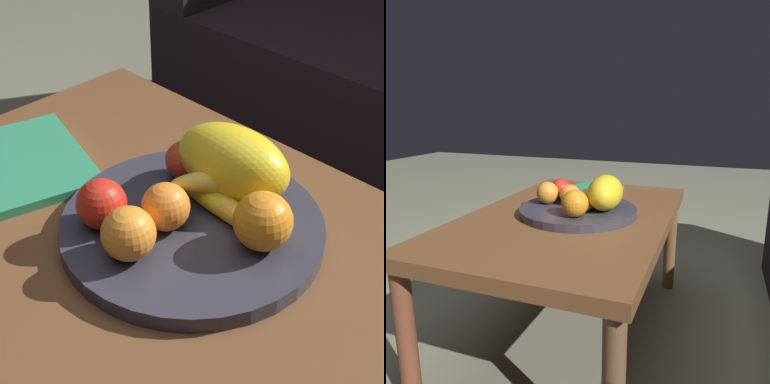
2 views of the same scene
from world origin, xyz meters
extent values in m
cube|color=brown|center=(0.00, 0.00, 0.42)|extent=(1.00, 0.63, 0.04)
cylinder|color=brown|center=(-0.46, 0.28, 0.20)|extent=(0.05, 0.05, 0.40)
cylinder|color=#34323F|center=(0.01, 0.03, 0.45)|extent=(0.38, 0.38, 0.03)
ellipsoid|color=yellow|center=(0.00, 0.12, 0.52)|extent=(0.20, 0.13, 0.11)
sphere|color=orange|center=(0.00, -0.09, 0.50)|extent=(0.07, 0.07, 0.07)
sphere|color=orange|center=(0.11, 0.06, 0.50)|extent=(0.08, 0.08, 0.08)
sphere|color=orange|center=(-0.01, -0.01, 0.50)|extent=(0.07, 0.07, 0.07)
sphere|color=red|center=(-0.08, 0.10, 0.49)|extent=(0.06, 0.06, 0.06)
sphere|color=red|center=(-0.08, -0.07, 0.50)|extent=(0.07, 0.07, 0.07)
ellipsoid|color=yellow|center=(0.03, 0.07, 0.48)|extent=(0.15, 0.05, 0.03)
ellipsoid|color=yellow|center=(0.03, 0.07, 0.48)|extent=(0.15, 0.04, 0.03)
ellipsoid|color=gold|center=(0.01, 0.08, 0.51)|extent=(0.12, 0.14, 0.03)
cube|color=#308E62|center=(-0.31, -0.04, 0.45)|extent=(0.29, 0.24, 0.02)
camera|label=1|loc=(0.51, -0.47, 1.03)|focal=59.25mm
camera|label=2|loc=(1.11, 0.44, 0.79)|focal=35.09mm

